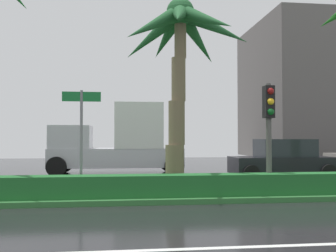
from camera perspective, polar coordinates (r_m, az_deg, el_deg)
The scene contains 8 objects.
ground_plane at distance 13.39m, azimuth -13.61°, elevation -9.56°, with size 90.00×42.00×0.10m, color black.
median_strip at distance 12.39m, azimuth -14.16°, elevation -9.61°, with size 85.50×4.00×0.15m, color #2D6B33.
median_hedge at distance 10.97m, azimuth -15.08°, elevation -8.67°, with size 76.50×0.70×0.60m.
palm_tree_centre at distance 12.77m, azimuth 1.83°, elevation 12.11°, with size 4.35×4.60×6.17m.
traffic_signal_median_right at distance 11.87m, azimuth 14.65°, elevation 1.23°, with size 0.28×0.43×3.25m.
street_name_sign at distance 11.39m, azimuth -12.65°, elevation -0.21°, with size 1.10×0.08×3.00m.
box_truck_lead at distance 19.23m, azimuth -7.33°, elevation -2.41°, with size 6.40×2.64×3.46m.
car_in_traffic_second at distance 17.43m, azimuth 16.49°, elevation -4.80°, with size 4.30×2.02×1.72m.
Camera 1 is at (1.55, -4.17, 1.79)m, focal length 41.37 mm.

